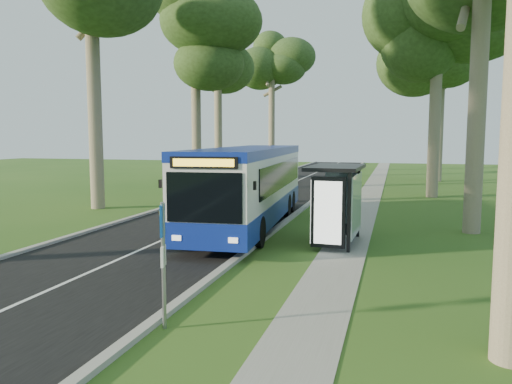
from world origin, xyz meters
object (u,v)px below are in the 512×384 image
(car_silver, at_px, (247,170))
(bus_shelter, at_px, (338,190))
(bus_stop_sign, at_px, (163,250))
(bus, at_px, (249,186))
(litter_bin, at_px, (324,208))
(car_white, at_px, (233,175))

(car_silver, bearing_deg, bus_shelter, -42.79)
(bus_stop_sign, bearing_deg, car_silver, 89.22)
(bus, height_order, bus_stop_sign, bus)
(bus_stop_sign, distance_m, litter_bin, 14.59)
(bus, relative_size, car_silver, 2.67)
(litter_bin, bearing_deg, car_silver, 115.64)
(car_white, bearing_deg, bus_shelter, -44.12)
(bus_stop_sign, distance_m, car_white, 30.05)
(bus_stop_sign, xyz_separation_m, car_white, (-8.16, 28.91, -0.79))
(bus, distance_m, bus_shelter, 4.87)
(bus_shelter, bearing_deg, bus, 147.33)
(bus_shelter, bearing_deg, bus_stop_sign, -103.79)
(car_white, bearing_deg, bus, -51.00)
(litter_bin, height_order, car_silver, car_silver)
(bus, bearing_deg, car_silver, 102.79)
(litter_bin, relative_size, car_white, 0.20)
(bus, xyz_separation_m, litter_bin, (2.67, 3.32, -1.26))
(car_silver, bearing_deg, bus_stop_sign, -51.47)
(litter_bin, bearing_deg, bus_stop_sign, -94.35)
(litter_bin, xyz_separation_m, car_silver, (-9.94, 20.70, 0.32))
(bus_stop_sign, xyz_separation_m, litter_bin, (1.10, 14.51, -1.11))
(bus, distance_m, car_silver, 25.12)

